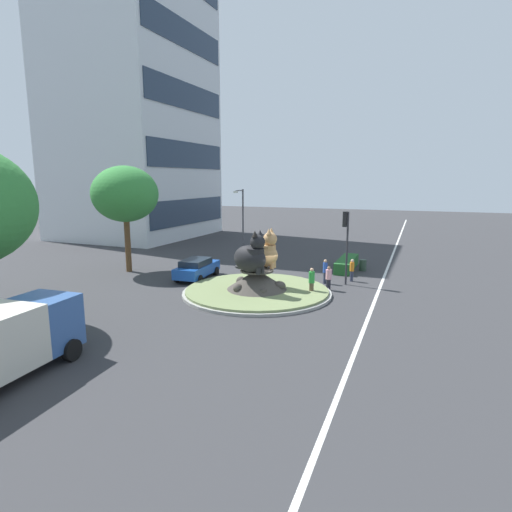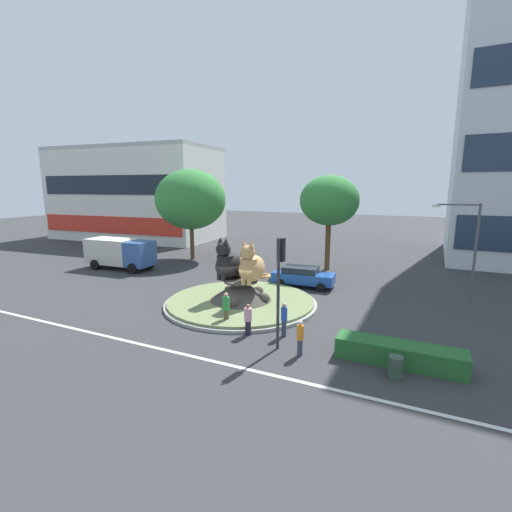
{
  "view_description": "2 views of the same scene",
  "coord_description": "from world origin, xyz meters",
  "px_view_note": "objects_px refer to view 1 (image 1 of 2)",
  "views": [
    {
      "loc": [
        -24.47,
        -9.48,
        7.31
      ],
      "look_at": [
        0.41,
        0.22,
        2.39
      ],
      "focal_mm": 29.46,
      "sensor_mm": 36.0,
      "label": 1
    },
    {
      "loc": [
        10.18,
        -19.5,
        7.33
      ],
      "look_at": [
        0.59,
        1.01,
        2.99
      ],
      "focal_mm": 25.44,
      "sensor_mm": 36.0,
      "label": 2
    }
  ],
  "objects_px": {
    "pedestrian_orange_shirt": "(352,270)",
    "pedestrian_blue_shirt": "(325,271)",
    "office_tower": "(133,101)",
    "pedestrian_green_shirt": "(312,281)",
    "cat_statue_calico": "(263,253)",
    "streetlight_arm": "(242,216)",
    "second_tree_near_tower": "(125,194)",
    "pedestrian_pink_shirt": "(329,278)",
    "traffic_light_mast": "(346,234)",
    "litter_bin": "(363,265)",
    "sedan_on_far_lane": "(197,268)",
    "cat_statue_black": "(251,257)"
  },
  "relations": [
    {
      "from": "pedestrian_orange_shirt",
      "to": "pedestrian_blue_shirt",
      "type": "bearing_deg",
      "value": 151.43
    },
    {
      "from": "pedestrian_blue_shirt",
      "to": "office_tower",
      "type": "bearing_deg",
      "value": -20.68
    },
    {
      "from": "pedestrian_green_shirt",
      "to": "pedestrian_blue_shirt",
      "type": "relative_size",
      "value": 1.03
    },
    {
      "from": "cat_statue_calico",
      "to": "streetlight_arm",
      "type": "distance_m",
      "value": 13.77
    },
    {
      "from": "second_tree_near_tower",
      "to": "pedestrian_blue_shirt",
      "type": "relative_size",
      "value": 4.79
    },
    {
      "from": "pedestrian_pink_shirt",
      "to": "pedestrian_blue_shirt",
      "type": "xyz_separation_m",
      "value": [
        1.69,
        0.6,
        0.1
      ]
    },
    {
      "from": "traffic_light_mast",
      "to": "pedestrian_pink_shirt",
      "type": "distance_m",
      "value": 3.42
    },
    {
      "from": "streetlight_arm",
      "to": "pedestrian_blue_shirt",
      "type": "relative_size",
      "value": 3.64
    },
    {
      "from": "office_tower",
      "to": "pedestrian_pink_shirt",
      "type": "height_order",
      "value": "office_tower"
    },
    {
      "from": "second_tree_near_tower",
      "to": "litter_bin",
      "type": "xyz_separation_m",
      "value": [
        7.09,
        -17.44,
        -5.67
      ]
    },
    {
      "from": "pedestrian_green_shirt",
      "to": "pedestrian_pink_shirt",
      "type": "xyz_separation_m",
      "value": [
        1.67,
        -0.74,
        -0.1
      ]
    },
    {
      "from": "second_tree_near_tower",
      "to": "pedestrian_green_shirt",
      "type": "relative_size",
      "value": 4.66
    },
    {
      "from": "cat_statue_calico",
      "to": "pedestrian_pink_shirt",
      "type": "relative_size",
      "value": 1.62
    },
    {
      "from": "litter_bin",
      "to": "second_tree_near_tower",
      "type": "bearing_deg",
      "value": 112.14
    },
    {
      "from": "pedestrian_green_shirt",
      "to": "office_tower",
      "type": "bearing_deg",
      "value": 173.21
    },
    {
      "from": "pedestrian_orange_shirt",
      "to": "second_tree_near_tower",
      "type": "bearing_deg",
      "value": 122.0
    },
    {
      "from": "traffic_light_mast",
      "to": "pedestrian_green_shirt",
      "type": "xyz_separation_m",
      "value": [
        -3.61,
        1.46,
        -2.62
      ]
    },
    {
      "from": "office_tower",
      "to": "litter_bin",
      "type": "xyz_separation_m",
      "value": [
        -11.35,
        -30.14,
        -16.39
      ]
    },
    {
      "from": "second_tree_near_tower",
      "to": "streetlight_arm",
      "type": "distance_m",
      "value": 11.89
    },
    {
      "from": "traffic_light_mast",
      "to": "pedestrian_pink_shirt",
      "type": "height_order",
      "value": "traffic_light_mast"
    },
    {
      "from": "office_tower",
      "to": "sedan_on_far_lane",
      "type": "distance_m",
      "value": 31.11
    },
    {
      "from": "cat_statue_calico",
      "to": "second_tree_near_tower",
      "type": "distance_m",
      "value": 12.71
    },
    {
      "from": "pedestrian_orange_shirt",
      "to": "litter_bin",
      "type": "distance_m",
      "value": 4.0
    },
    {
      "from": "pedestrian_blue_shirt",
      "to": "cat_statue_black",
      "type": "bearing_deg",
      "value": 64.6
    },
    {
      "from": "second_tree_near_tower",
      "to": "streetlight_arm",
      "type": "relative_size",
      "value": 1.31
    },
    {
      "from": "traffic_light_mast",
      "to": "second_tree_near_tower",
      "type": "height_order",
      "value": "second_tree_near_tower"
    },
    {
      "from": "cat_statue_black",
      "to": "cat_statue_calico",
      "type": "xyz_separation_m",
      "value": [
        1.6,
        -0.17,
        -0.02
      ]
    },
    {
      "from": "cat_statue_black",
      "to": "second_tree_near_tower",
      "type": "height_order",
      "value": "second_tree_near_tower"
    },
    {
      "from": "streetlight_arm",
      "to": "sedan_on_far_lane",
      "type": "bearing_deg",
      "value": -3.34
    },
    {
      "from": "pedestrian_pink_shirt",
      "to": "sedan_on_far_lane",
      "type": "relative_size",
      "value": 0.35
    },
    {
      "from": "cat_statue_black",
      "to": "streetlight_arm",
      "type": "relative_size",
      "value": 0.42
    },
    {
      "from": "streetlight_arm",
      "to": "sedan_on_far_lane",
      "type": "height_order",
      "value": "streetlight_arm"
    },
    {
      "from": "office_tower",
      "to": "traffic_light_mast",
      "type": "bearing_deg",
      "value": -117.86
    },
    {
      "from": "streetlight_arm",
      "to": "litter_bin",
      "type": "height_order",
      "value": "streetlight_arm"
    },
    {
      "from": "pedestrian_pink_shirt",
      "to": "litter_bin",
      "type": "xyz_separation_m",
      "value": [
        7.04,
        -1.35,
        -0.39
      ]
    },
    {
      "from": "pedestrian_green_shirt",
      "to": "litter_bin",
      "type": "relative_size",
      "value": 1.99
    },
    {
      "from": "cat_statue_black",
      "to": "litter_bin",
      "type": "height_order",
      "value": "cat_statue_black"
    },
    {
      "from": "cat_statue_calico",
      "to": "second_tree_near_tower",
      "type": "bearing_deg",
      "value": 170.93
    },
    {
      "from": "pedestrian_pink_shirt",
      "to": "litter_bin",
      "type": "height_order",
      "value": "pedestrian_pink_shirt"
    },
    {
      "from": "second_tree_near_tower",
      "to": "streetlight_arm",
      "type": "xyz_separation_m",
      "value": [
        10.31,
        -5.45,
        -2.32
      ]
    },
    {
      "from": "pedestrian_blue_shirt",
      "to": "second_tree_near_tower",
      "type": "bearing_deg",
      "value": 16.38
    },
    {
      "from": "streetlight_arm",
      "to": "pedestrian_orange_shirt",
      "type": "height_order",
      "value": "streetlight_arm"
    },
    {
      "from": "office_tower",
      "to": "pedestrian_blue_shirt",
      "type": "xyz_separation_m",
      "value": [
        -16.69,
        -28.19,
        -15.91
      ]
    },
    {
      "from": "pedestrian_orange_shirt",
      "to": "streetlight_arm",
      "type": "bearing_deg",
      "value": 80.09
    },
    {
      "from": "pedestrian_pink_shirt",
      "to": "sedan_on_far_lane",
      "type": "xyz_separation_m",
      "value": [
        -0.29,
        9.77,
        -0.04
      ]
    },
    {
      "from": "office_tower",
      "to": "streetlight_arm",
      "type": "relative_size",
      "value": 5.32
    },
    {
      "from": "traffic_light_mast",
      "to": "litter_bin",
      "type": "relative_size",
      "value": 5.68
    },
    {
      "from": "cat_statue_calico",
      "to": "streetlight_arm",
      "type": "bearing_deg",
      "value": 117.81
    },
    {
      "from": "streetlight_arm",
      "to": "office_tower",
      "type": "bearing_deg",
      "value": -122.09
    },
    {
      "from": "cat_statue_calico",
      "to": "pedestrian_green_shirt",
      "type": "height_order",
      "value": "cat_statue_calico"
    }
  ]
}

